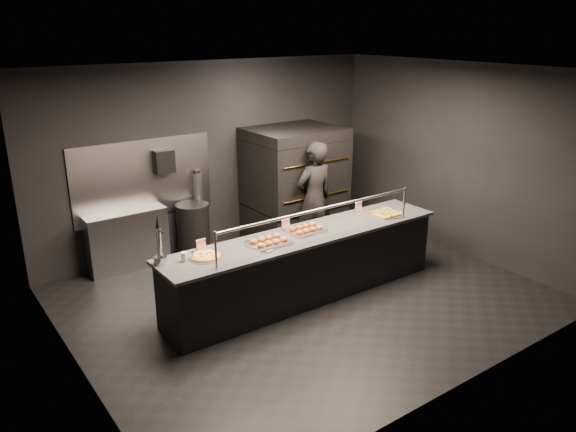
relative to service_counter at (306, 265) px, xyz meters
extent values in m
plane|color=black|center=(0.00, 0.00, -0.46)|extent=(6.00, 6.00, 0.00)
plane|color=black|center=(0.00, 0.00, 2.54)|extent=(6.00, 6.00, 0.00)
cube|color=black|center=(0.00, 2.50, 1.04)|extent=(6.00, 0.04, 3.00)
cube|color=black|center=(0.00, -2.50, 1.04)|extent=(6.00, 0.04, 3.00)
cube|color=black|center=(-3.00, 0.00, 1.04)|extent=(0.04, 5.00, 3.00)
cube|color=black|center=(3.00, 0.00, 1.04)|extent=(0.04, 5.00, 3.00)
cube|color=#99999E|center=(-1.20, 2.48, 0.84)|extent=(2.20, 0.02, 1.20)
cube|color=black|center=(0.00, 0.00, -0.02)|extent=(4.00, 0.70, 0.88)
cube|color=#333337|center=(0.00, 0.00, 0.44)|extent=(4.10, 0.78, 0.04)
cylinder|color=#99999E|center=(-1.50, -0.30, 0.68)|extent=(0.03, 0.03, 0.45)
cylinder|color=#99999E|center=(1.50, -0.30, 0.68)|extent=(0.03, 0.03, 0.45)
cylinder|color=#99999E|center=(0.00, -0.30, 0.88)|extent=(3.00, 0.04, 0.04)
cube|color=black|center=(1.20, 1.90, -0.16)|extent=(1.50, 1.15, 0.60)
cube|color=black|center=(1.20, 1.90, 0.44)|extent=(1.50, 1.20, 0.55)
cube|color=black|center=(1.20, 1.90, 0.99)|extent=(1.50, 1.20, 0.55)
cube|color=black|center=(1.20, 1.90, 1.36)|extent=(1.50, 1.20, 0.18)
cylinder|color=gold|center=(1.20, 1.28, 0.44)|extent=(1.30, 0.02, 0.02)
cylinder|color=gold|center=(1.20, 1.28, 0.99)|extent=(1.30, 0.02, 0.02)
cube|color=#99999E|center=(-1.60, 2.32, -0.01)|extent=(1.20, 0.35, 0.90)
cube|color=black|center=(-0.90, 2.39, 1.09)|extent=(0.30, 0.20, 0.35)
cylinder|color=#B2B2B7|center=(-0.35, 2.40, 0.59)|extent=(0.14, 0.14, 0.45)
cube|color=black|center=(-0.35, 2.40, 0.84)|extent=(0.10, 0.06, 0.06)
cylinder|color=silver|center=(-1.95, 0.20, 0.50)|extent=(0.15, 0.15, 0.09)
cylinder|color=silver|center=(-1.95, 0.20, 0.70)|extent=(0.05, 0.05, 0.39)
cylinder|color=silver|center=(-1.95, 0.11, 0.87)|extent=(0.02, 0.11, 0.02)
cone|color=black|center=(-1.95, 0.20, 0.97)|extent=(0.05, 0.05, 0.15)
cylinder|color=silver|center=(-1.45, 0.06, 0.46)|extent=(0.42, 0.42, 0.01)
cylinder|color=#A96D36|center=(-1.45, 0.06, 0.47)|extent=(0.36, 0.36, 0.02)
cylinder|color=gold|center=(-1.45, 0.06, 0.49)|extent=(0.32, 0.32, 0.01)
cube|color=silver|center=(-0.60, -0.01, 0.47)|extent=(0.59, 0.51, 0.02)
ellipsoid|color=#B65E27|center=(-0.77, -0.10, 0.51)|extent=(0.09, 0.09, 0.06)
ellipsoid|color=#B65E27|center=(-0.77, 0.07, 0.51)|extent=(0.09, 0.09, 0.06)
ellipsoid|color=#B65E27|center=(-0.66, -0.10, 0.51)|extent=(0.09, 0.09, 0.06)
ellipsoid|color=#B65E27|center=(-0.66, 0.07, 0.51)|extent=(0.09, 0.09, 0.06)
ellipsoid|color=#B65E27|center=(-0.54, -0.10, 0.51)|extent=(0.09, 0.09, 0.06)
ellipsoid|color=#B65E27|center=(-0.54, 0.07, 0.51)|extent=(0.09, 0.09, 0.06)
ellipsoid|color=#B65E27|center=(-0.43, -0.10, 0.51)|extent=(0.09, 0.09, 0.06)
ellipsoid|color=#B65E27|center=(-0.43, 0.07, 0.51)|extent=(0.09, 0.09, 0.06)
cube|color=silver|center=(0.05, 0.07, 0.47)|extent=(0.52, 0.40, 0.02)
ellipsoid|color=#B65E27|center=(-0.12, -0.01, 0.50)|extent=(0.09, 0.09, 0.06)
ellipsoid|color=#B65E27|center=(-0.12, 0.15, 0.50)|extent=(0.09, 0.09, 0.06)
ellipsoid|color=#B65E27|center=(-0.01, -0.01, 0.50)|extent=(0.09, 0.09, 0.06)
ellipsoid|color=#B65E27|center=(-0.01, 0.15, 0.50)|extent=(0.09, 0.09, 0.06)
ellipsoid|color=#B65E27|center=(0.10, -0.01, 0.50)|extent=(0.09, 0.09, 0.06)
ellipsoid|color=#B65E27|center=(0.10, 0.15, 0.50)|extent=(0.09, 0.09, 0.06)
ellipsoid|color=#B65E27|center=(0.21, -0.01, 0.50)|extent=(0.09, 0.09, 0.06)
ellipsoid|color=#B65E27|center=(0.21, 0.15, 0.50)|extent=(0.09, 0.09, 0.06)
cylinder|color=silver|center=(1.40, -0.06, 0.46)|extent=(0.49, 0.49, 0.01)
cube|color=#A96D36|center=(1.40, -0.06, 0.48)|extent=(0.39, 0.35, 0.02)
cube|color=gold|center=(1.40, -0.06, 0.49)|extent=(0.37, 0.33, 0.01)
cube|color=#498923|center=(1.40, -0.06, 0.50)|extent=(0.35, 0.31, 0.01)
cylinder|color=silver|center=(-1.70, 0.11, 0.51)|extent=(0.07, 0.07, 0.11)
cylinder|color=silver|center=(-1.59, 0.11, 0.50)|extent=(0.05, 0.05, 0.09)
cube|color=white|center=(-1.39, 0.28, 0.53)|extent=(0.12, 0.04, 0.15)
cube|color=white|center=(-0.13, 0.28, 0.53)|extent=(0.12, 0.04, 0.15)
cube|color=white|center=(1.18, 0.28, 0.53)|extent=(0.12, 0.04, 0.15)
cylinder|color=black|center=(-0.57, 2.19, -0.03)|extent=(0.52, 0.52, 0.86)
imported|color=black|center=(1.05, 1.17, 0.45)|extent=(0.67, 0.44, 1.83)
camera|label=1|loc=(-4.21, -5.45, 3.07)|focal=35.00mm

